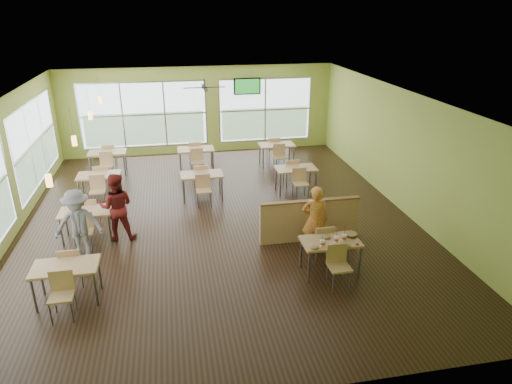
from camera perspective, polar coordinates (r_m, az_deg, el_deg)
The scene contains 20 objects.
room at distance 11.50m, azimuth -4.92°, elevation 3.83°, with size 12.00×12.04×3.20m.
window_bays at distance 14.52m, azimuth -16.77°, elevation 6.40°, with size 9.24×10.24×2.38m.
main_table at distance 9.62m, azimuth 9.30°, elevation -6.63°, with size 1.22×1.52×0.87m.
half_wall_divider at distance 10.88m, azimuth 6.72°, elevation -3.51°, with size 2.40×0.14×1.04m.
dining_tables at distance 13.39m, azimuth -10.06°, elevation 1.88°, with size 6.92×8.72×0.87m.
pendant_lights at distance 12.05m, azimuth -20.86°, elevation 7.53°, with size 0.11×7.31×0.86m.
ceiling_fan at distance 14.08m, azimuth -6.47°, elevation 12.87°, with size 1.25×1.25×0.29m.
tv_backwall at distance 17.22m, azimuth -1.11°, elevation 13.08°, with size 1.00×0.07×0.60m.
man_plaid at distance 10.26m, azimuth 7.38°, elevation -3.48°, with size 0.59×0.39×1.61m, color red.
patron_maroon at distance 11.25m, azimuth -17.03°, elevation -1.79°, with size 0.81×0.63×1.65m, color maroon.
patron_grey at distance 10.71m, azimuth -21.30°, elevation -3.77°, with size 1.04×0.60×1.61m, color slate.
cup_blue at distance 9.29m, azimuth 8.28°, elevation -6.32°, with size 0.10×0.10×0.36m.
cup_yellow at distance 9.32m, azimuth 8.45°, elevation -6.31°, with size 0.08×0.08×0.30m.
cup_red_near at distance 9.47m, azimuth 10.00°, elevation -5.86°, with size 0.10×0.10×0.36m.
cup_red_far at distance 9.56m, azimuth 10.96°, elevation -5.61°, with size 0.10×0.10×0.38m.
food_basket at distance 9.80m, azimuth 11.76°, elevation -5.23°, with size 0.28×0.28×0.06m.
ketchup_cup at distance 9.50m, azimuth 12.56°, elevation -6.38°, with size 0.07×0.07×0.03m, color #A72916.
wrapper_left at distance 9.22m, azimuth 7.34°, elevation -6.87°, with size 0.18×0.16×0.04m, color olive.
wrapper_mid at distance 9.63m, azimuth 8.69°, elevation -5.54°, with size 0.22×0.20×0.06m, color olive.
wrapper_right at distance 9.41m, azimuth 11.41°, elevation -6.56°, with size 0.14×0.13×0.03m, color olive.
Camera 1 is at (-1.07, -10.85, 5.26)m, focal length 32.00 mm.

